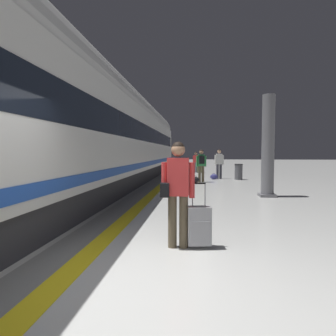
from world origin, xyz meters
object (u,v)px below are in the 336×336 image
Objects in this scene: high_speed_train at (111,132)px; passenger_far at (196,161)px; suitcase_far at (200,168)px; duffel_bag_mid at (214,177)px; passenger_mid at (219,162)px; waste_bin at (239,172)px; platform_pillar at (268,148)px; traveller_foreground at (177,187)px; rolling_suitcase_foreground at (199,226)px; passenger_near at (201,163)px; duffel_bag_near at (195,180)px.

passenger_far is (3.84, 9.48, -1.58)m from high_speed_train.
suitcase_far is at bearing -26.99° from passenger_far.
passenger_far reaches higher than duffel_bag_mid.
high_speed_train is at bearing -140.46° from passenger_mid.
suitcase_far is at bearing 102.06° from passenger_mid.
duffel_bag_mid is at bearing 176.60° from waste_bin.
high_speed_train reaches higher than platform_pillar.
traveller_foreground reaches higher than duffel_bag_mid.
traveller_foreground is 0.74m from rolling_suitcase_foreground.
traveller_foreground reaches higher than passenger_near.
waste_bin is (2.48, 1.82, 0.30)m from duffel_bag_near.
traveller_foreground reaches higher than rolling_suitcase_foreground.
platform_pillar reaches higher than rolling_suitcase_foreground.
high_speed_train is 17.60× the size of passenger_mid.
passenger_near reaches higher than waste_bin.
traveller_foreground is 6.50m from platform_pillar.
waste_bin is (-0.11, 6.34, -1.27)m from platform_pillar.
passenger_near is 0.98× the size of passenger_mid.
traveller_foreground is at bearing -102.60° from waste_bin.
duffel_bag_mid is (-0.32, -0.32, -0.87)m from passenger_mid.
passenger_far is 12.21m from platform_pillar.
duffel_bag_near is at bearing 88.72° from traveller_foreground.
passenger_near is 7.03m from suitcase_far.
traveller_foreground is 1.02× the size of passenger_near.
traveller_foreground is 1.74× the size of suitcase_far.
high_speed_train is 30.62× the size of suitcase_far.
suitcase_far is at bearing 89.93° from passenger_near.
rolling_suitcase_foreground is at bearing -94.43° from duffel_bag_mid.
rolling_suitcase_foreground is 2.46× the size of duffel_bag_near.
platform_pillar reaches higher than suitcase_far.
duffel_bag_near and duffel_bag_mid have the same top height.
waste_bin is (2.35, 12.14, 0.08)m from rolling_suitcase_foreground.
high_speed_train is at bearing -140.82° from duffel_bag_mid.
high_speed_train is 28.54× the size of rolling_suitcase_foreground.
passenger_mid is (1.08, 1.99, -0.00)m from passenger_near.
passenger_near is 1.89× the size of waste_bin.
passenger_mid is at bearing 39.54° from high_speed_train.
duffel_bag_mid is (0.76, 1.67, -0.87)m from passenger_near.
high_speed_train reaches higher than passenger_mid.
passenger_mid is at bearing 100.02° from platform_pillar.
duffel_bag_mid is 0.12× the size of platform_pillar.
duffel_bag_near is (-0.32, -0.23, -0.87)m from passenger_near.
passenger_mid reaches higher than suitcase_far.
traveller_foreground is 1.00× the size of passenger_mid.
high_speed_train is 4.95m from duffel_bag_near.
suitcase_far is (0.33, 7.22, 0.19)m from duffel_bag_near.
traveller_foreground is 12.46m from waste_bin.
high_speed_train is at bearing -151.25° from duffel_bag_near.
duffel_bag_mid is at bearing 60.34° from duffel_bag_near.
duffel_bag_near is 0.48× the size of waste_bin.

